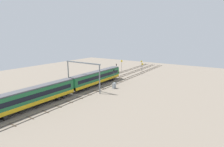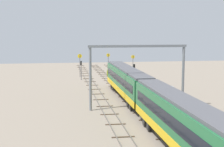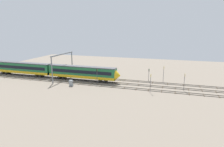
# 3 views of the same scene
# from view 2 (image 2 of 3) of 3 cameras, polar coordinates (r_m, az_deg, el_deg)

# --- Properties ---
(ground_plane) EXTENTS (111.44, 111.44, 0.00)m
(ground_plane) POSITION_cam_2_polar(r_m,az_deg,el_deg) (61.00, 1.29, -2.99)
(ground_plane) COLOR gray
(track_near_foreground) EXTENTS (95.44, 2.40, 0.16)m
(track_near_foreground) POSITION_cam_2_polar(r_m,az_deg,el_deg) (61.88, 5.21, -2.81)
(track_near_foreground) COLOR #59544C
(track_near_foreground) RESTS_ON ground
(track_with_train) EXTENTS (95.44, 2.40, 0.16)m
(track_with_train) POSITION_cam_2_polar(r_m,az_deg,el_deg) (60.99, 1.29, -2.93)
(track_with_train) COLOR #59544C
(track_with_train) RESTS_ON ground
(track_middle) EXTENTS (95.44, 2.40, 0.16)m
(track_middle) POSITION_cam_2_polar(r_m,az_deg,el_deg) (60.40, -2.73, -3.04)
(track_middle) COLOR #59544C
(track_middle) RESTS_ON ground
(train) EXTENTS (50.40, 3.24, 4.80)m
(train) POSITION_cam_2_polar(r_m,az_deg,el_deg) (42.72, 5.66, -3.85)
(train) COLOR #1E6638
(train) RESTS_ON ground
(overhead_gantry) EXTENTS (0.40, 13.77, 8.94)m
(overhead_gantry) POSITION_cam_2_polar(r_m,az_deg,el_deg) (46.56, 4.39, 1.70)
(overhead_gantry) COLOR slate
(overhead_gantry) RESTS_ON ground
(speed_sign_near_foreground) EXTENTS (0.14, 1.00, 5.44)m
(speed_sign_near_foreground) POSITION_cam_2_polar(r_m,az_deg,el_deg) (79.49, -5.47, 1.98)
(speed_sign_near_foreground) COLOR #4C4C51
(speed_sign_near_foreground) RESTS_ON ground
(speed_sign_mid_trackside) EXTENTS (0.14, 0.89, 5.07)m
(speed_sign_mid_trackside) POSITION_cam_2_polar(r_m,az_deg,el_deg) (86.46, -0.65, 2.23)
(speed_sign_mid_trackside) COLOR #4C4C51
(speed_sign_mid_trackside) RESTS_ON ground
(speed_sign_far_trackside) EXTENTS (0.14, 0.83, 5.25)m
(speed_sign_far_trackside) POSITION_cam_2_polar(r_m,az_deg,el_deg) (78.42, 3.55, 1.73)
(speed_sign_far_trackside) COLOR #4C4C51
(speed_sign_far_trackside) RESTS_ON ground
(signal_light_trackside_approach) EXTENTS (0.31, 0.32, 4.21)m
(signal_light_trackside_approach) POSITION_cam_2_polar(r_m,az_deg,el_deg) (74.81, -5.25, 1.03)
(signal_light_trackside_approach) COLOR #4C4C51
(signal_light_trackside_approach) RESTS_ON ground
(signal_light_trackside_departure) EXTENTS (0.31, 0.32, 4.89)m
(signal_light_trackside_departure) POSITION_cam_2_polar(r_m,az_deg,el_deg) (60.86, 3.76, -0.00)
(signal_light_trackside_departure) COLOR #4C4C51
(signal_light_trackside_departure) RESTS_ON ground
(relay_cabinet) EXTENTS (1.13, 0.77, 1.85)m
(relay_cabinet) POSITION_cam_2_polar(r_m,az_deg,el_deg) (55.90, 9.86, -3.09)
(relay_cabinet) COLOR gray
(relay_cabinet) RESTS_ON ground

